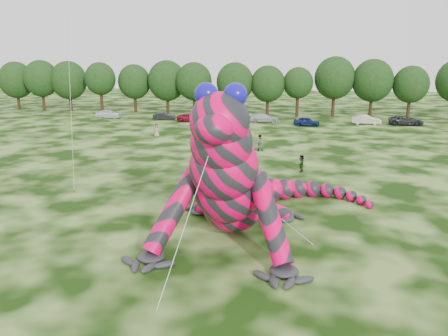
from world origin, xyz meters
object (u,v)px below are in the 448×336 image
tree_0 (17,86)px  tree_7 (235,89)px  spectator_1 (259,143)px  spectator_5 (301,163)px  tree_9 (298,92)px  spectator_4 (157,130)px  tree_2 (69,86)px  car_2 (191,117)px  tree_12 (410,92)px  car_3 (264,118)px  car_5 (366,120)px  tree_3 (101,88)px  tree_11 (372,88)px  car_1 (164,116)px  tree_6 (194,89)px  tree_8 (268,91)px  inflatable_gecko (237,155)px  car_6 (406,120)px  tree_5 (167,87)px  car_4 (307,122)px  tree_4 (135,88)px  tree_1 (42,86)px  tree_10 (334,87)px  car_0 (109,114)px

tree_0 → tree_7: (44.48, -2.43, -0.02)m
spectator_1 → spectator_5: spectator_1 is taller
tree_9 → spectator_4: bearing=-127.7°
tree_2 → car_2: 29.04m
tree_12 → car_3: size_ratio=1.87×
spectator_1 → car_5: bearing=-130.8°
tree_3 → car_3: (31.44, -7.61, -4.02)m
car_2 → tree_11: bearing=-78.5°
tree_12 → spectator_5: tree_12 is taller
car_1 → spectator_4: 16.14m
tree_3 → spectator_1: bearing=-42.9°
tree_6 → tree_8: 13.34m
car_3 → tree_2: bearing=69.6°
spectator_4 → inflatable_gecko: bearing=-78.6°
tree_9 → car_6: (16.84, -7.53, -3.61)m
tree_5 → tree_6: size_ratio=1.03×
tree_2 → tree_9: size_ratio=1.11×
tree_6 → car_4: (20.10, -10.21, -4.06)m
tree_5 → spectator_1: 37.57m
tree_9 → car_3: size_ratio=1.81×
tree_3 → tree_12: 55.73m
car_1 → car_4: 23.78m
tree_2 → tree_9: tree_2 is taller
car_2 → tree_4: bearing=45.7°
tree_0 → tree_1: 6.32m
tree_1 → tree_10: tree_10 is taller
tree_7 → car_3: tree_7 is taller
inflatable_gecko → tree_7: bearing=101.6°
car_3 → car_6: car_6 is taller
tree_7 → tree_9: (11.15, 0.54, -0.40)m
tree_7 → car_2: bearing=-126.0°
car_6 → tree_7: bearing=80.0°
tree_7 → spectator_5: size_ratio=5.94×
car_0 → spectator_1: bearing=-129.2°
tree_12 → car_4: size_ratio=2.24×
tree_4 → tree_8: size_ratio=1.01×
car_0 → car_2: bearing=-95.8°
tree_1 → tree_0: bearing=169.2°
car_3 → tree_3: bearing=69.5°
car_1 → car_2: car_2 is taller
tree_8 → tree_10: 11.75m
tree_4 → tree_3: bearing=-164.9°
tree_0 → tree_8: (50.34, -2.25, -0.28)m
tree_4 → spectator_5: 51.22m
tree_3 → spectator_5: 53.94m
tree_2 → tree_7: bearing=-3.4°
tree_1 → car_4: size_ratio=2.45×
tree_6 → tree_10: tree_10 is taller
spectator_4 → tree_6: bearing=75.3°
inflatable_gecko → tree_9: bearing=89.6°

